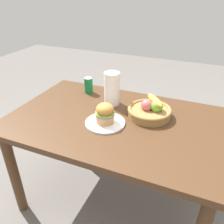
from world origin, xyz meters
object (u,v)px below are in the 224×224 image
sandwich (105,113)px  soda_can (89,85)px  paper_towel_roll (112,89)px  fruit_basket (150,110)px  plate (105,123)px

sandwich → soda_can: (-0.32, 0.38, -0.01)m
sandwich → paper_towel_roll: 0.28m
soda_can → paper_towel_roll: paper_towel_roll is taller
sandwich → paper_towel_roll: paper_towel_roll is taller
fruit_basket → paper_towel_roll: size_ratio=1.21×
soda_can → paper_towel_roll: (0.25, -0.11, 0.06)m
sandwich → soda_can: bearing=130.0°
soda_can → paper_towel_roll: bearing=-23.5°
sandwich → paper_towel_roll: size_ratio=0.54×
fruit_basket → sandwich: bearing=-139.6°
soda_can → paper_towel_roll: 0.28m
paper_towel_roll → sandwich: bearing=-76.0°
plate → soda_can: bearing=130.0°
sandwich → fruit_basket: size_ratio=0.45×
soda_can → fruit_basket: 0.58m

